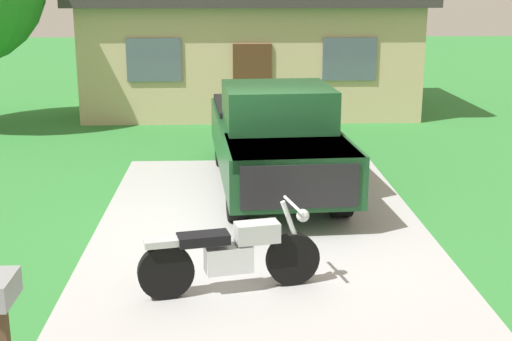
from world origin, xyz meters
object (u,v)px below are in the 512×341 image
motorcycle (232,254)px  neighbor_house (249,48)px  pickup_truck (274,135)px  mailbox (0,308)px

motorcycle → neighbor_house: size_ratio=0.23×
pickup_truck → neighbor_house: (-0.18, 8.35, 0.84)m
pickup_truck → mailbox: 7.48m
neighbor_house → mailbox: bearing=-99.5°
neighbor_house → motorcycle: bearing=-92.7°
pickup_truck → neighbor_house: size_ratio=0.60×
neighbor_house → pickup_truck: bearing=-88.8°
motorcycle → mailbox: mailbox is taller
motorcycle → neighbor_house: bearing=87.3°
pickup_truck → neighbor_house: neighbor_house is taller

